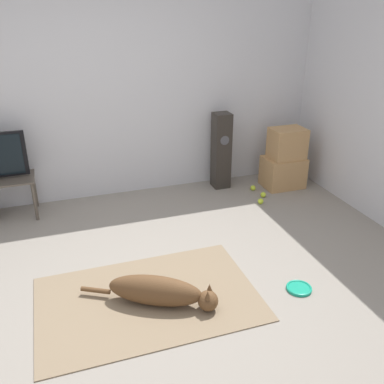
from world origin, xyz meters
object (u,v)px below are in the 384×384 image
Objects in this scene: frisbee at (299,288)px; dog at (160,291)px; tennis_ball_loose_on_carpet at (263,195)px; cardboard_box_lower at (283,172)px; tennis_ball_near_speaker at (253,188)px; tennis_ball_by_boxes at (261,201)px; cardboard_box_upper at (287,143)px; floor_speaker at (221,151)px.

dog is at bearing 170.85° from frisbee.
tennis_ball_loose_on_carpet is at bearing 42.09° from dog.
dog is 2.01× the size of cardboard_box_lower.
dog is 1.16m from frisbee.
cardboard_box_lower is 7.48× the size of tennis_ball_loose_on_carpet.
dog reaches higher than tennis_ball_near_speaker.
tennis_ball_near_speaker is at bearing 77.07° from tennis_ball_by_boxes.
cardboard_box_lower is 7.48× the size of tennis_ball_near_speaker.
tennis_ball_near_speaker and tennis_ball_loose_on_carpet have the same top height.
dog is at bearing -138.96° from tennis_ball_by_boxes.
cardboard_box_upper is 6.29× the size of tennis_ball_near_speaker.
dog is 4.66× the size of frisbee.
frisbee is (1.14, -0.18, -0.12)m from dog.
dog is 1.04× the size of floor_speaker.
cardboard_box_upper is 0.71m from tennis_ball_loose_on_carpet.
tennis_ball_near_speaker is at bearing 46.44° from dog.
dog is 15.03× the size of tennis_ball_loose_on_carpet.
frisbee is at bearing -115.91° from cardboard_box_lower.
cardboard_box_lower is 0.65m from tennis_ball_by_boxes.
floor_speaker is at bearing 161.53° from cardboard_box_lower.
cardboard_box_lower is 7.48× the size of tennis_ball_by_boxes.
dog is 2.11m from tennis_ball_by_boxes.
tennis_ball_by_boxes is at bearing 74.08° from frisbee.
cardboard_box_lower is at bearing 64.09° from frisbee.
floor_speaker is 14.42× the size of tennis_ball_near_speaker.
cardboard_box_lower is (0.95, 1.95, 0.18)m from frisbee.
cardboard_box_upper is 6.29× the size of tennis_ball_loose_on_carpet.
cardboard_box_lower reaches higher than tennis_ball_near_speaker.
tennis_ball_near_speaker is (-0.43, -0.00, -0.54)m from cardboard_box_upper.
cardboard_box_upper is (2.11, 1.76, 0.44)m from dog.
tennis_ball_near_speaker is at bearing 96.59° from tennis_ball_loose_on_carpet.
frisbee is 3.22× the size of tennis_ball_loose_on_carpet.
tennis_ball_loose_on_carpet is at bearing -83.41° from tennis_ball_near_speaker.
cardboard_box_upper is at bearing 29.09° from tennis_ball_loose_on_carpet.
cardboard_box_upper is at bearing 0.27° from tennis_ball_near_speaker.
tennis_ball_by_boxes is 1.00× the size of tennis_ball_near_speaker.
floor_speaker reaches higher than frisbee.
tennis_ball_near_speaker is at bearing -178.91° from cardboard_box_lower.
tennis_ball_loose_on_carpet is at bearing -53.01° from floor_speaker.
floor_speaker is at bearing 126.99° from tennis_ball_loose_on_carpet.
floor_speaker is at bearing 161.56° from cardboard_box_upper.
tennis_ball_by_boxes is at bearing -142.40° from cardboard_box_lower.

